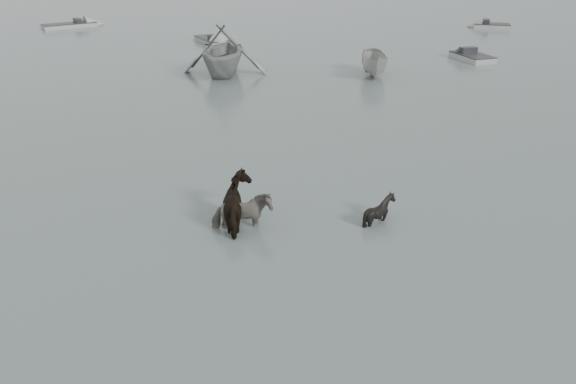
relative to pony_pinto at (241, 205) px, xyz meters
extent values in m
plane|color=slate|center=(0.14, -0.53, -0.71)|extent=(140.00, 140.00, 0.00)
imported|color=black|center=(0.00, 0.00, 0.00)|extent=(1.70, 0.79, 1.43)
imported|color=black|center=(0.04, 0.32, 0.13)|extent=(1.92, 2.06, 1.69)
imported|color=black|center=(3.92, -0.41, -0.15)|extent=(1.23, 1.15, 1.14)
imported|color=#959895|center=(1.56, 19.17, 0.83)|extent=(6.34, 6.92, 3.08)
imported|color=#A2A29E|center=(10.14, 17.11, 0.05)|extent=(2.52, 4.22, 1.53)
camera|label=1|loc=(-1.65, -13.97, 6.84)|focal=35.00mm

